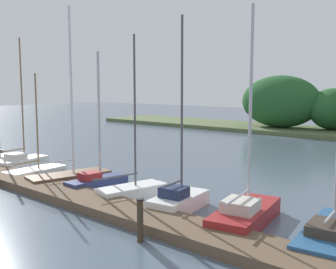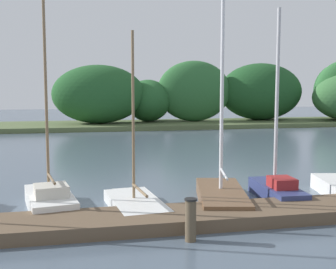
{
  "view_description": "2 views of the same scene",
  "coord_description": "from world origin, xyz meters",
  "px_view_note": "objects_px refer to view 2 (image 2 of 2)",
  "views": [
    {
      "loc": [
        12.8,
        3.71,
        4.66
      ],
      "look_at": [
        3.41,
        14.55,
        2.92
      ],
      "focal_mm": 42.89,
      "sensor_mm": 36.0,
      "label": 1
    },
    {
      "loc": [
        -7.71,
        2.2,
        3.65
      ],
      "look_at": [
        -5.15,
        14.24,
        2.33
      ],
      "focal_mm": 46.56,
      "sensor_mm": 36.0,
      "label": 2
    }
  ],
  "objects_px": {
    "sailboat_3": "(135,202)",
    "sailboat_4": "(221,191)",
    "mooring_piling_1": "(191,220)",
    "sailboat_2": "(50,197)",
    "sailboat_5": "(276,187)"
  },
  "relations": [
    {
      "from": "sailboat_3",
      "to": "sailboat_4",
      "type": "bearing_deg",
      "value": -92.45
    },
    {
      "from": "sailboat_2",
      "to": "mooring_piling_1",
      "type": "relative_size",
      "value": 7.08
    },
    {
      "from": "sailboat_3",
      "to": "mooring_piling_1",
      "type": "height_order",
      "value": "sailboat_3"
    },
    {
      "from": "sailboat_3",
      "to": "sailboat_5",
      "type": "relative_size",
      "value": 0.86
    },
    {
      "from": "sailboat_3",
      "to": "sailboat_4",
      "type": "relative_size",
      "value": 0.63
    },
    {
      "from": "mooring_piling_1",
      "to": "sailboat_2",
      "type": "bearing_deg",
      "value": 134.56
    },
    {
      "from": "sailboat_4",
      "to": "mooring_piling_1",
      "type": "xyz_separation_m",
      "value": [
        -1.83,
        -3.12,
        0.14
      ]
    },
    {
      "from": "mooring_piling_1",
      "to": "sailboat_5",
      "type": "bearing_deg",
      "value": 40.32
    },
    {
      "from": "sailboat_4",
      "to": "sailboat_5",
      "type": "distance_m",
      "value": 1.92
    },
    {
      "from": "sailboat_4",
      "to": "sailboat_3",
      "type": "bearing_deg",
      "value": 106.38
    },
    {
      "from": "sailboat_4",
      "to": "sailboat_5",
      "type": "height_order",
      "value": "sailboat_4"
    },
    {
      "from": "sailboat_2",
      "to": "sailboat_5",
      "type": "relative_size",
      "value": 1.19
    },
    {
      "from": "sailboat_3",
      "to": "sailboat_4",
      "type": "height_order",
      "value": "sailboat_4"
    },
    {
      "from": "sailboat_3",
      "to": "mooring_piling_1",
      "type": "distance_m",
      "value": 3.11
    },
    {
      "from": "sailboat_5",
      "to": "mooring_piling_1",
      "type": "distance_m",
      "value": 4.92
    }
  ]
}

